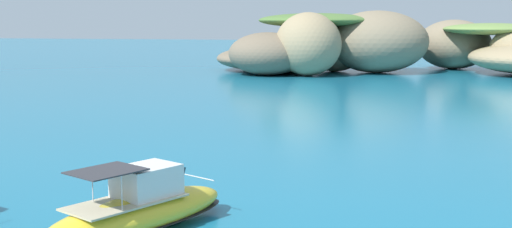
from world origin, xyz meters
name	(u,v)px	position (x,y,z in m)	size (l,w,h in m)	color
islet_large	(316,46)	(-4.31, 74.23, 3.34)	(30.61, 23.97, 7.73)	#84755B
islet_small	(509,51)	(19.42, 77.81, 2.76)	(25.60, 24.24, 6.60)	#9E8966
motorboat_yellow	(140,210)	(-3.08, 9.92, 0.70)	(5.25, 7.11, 2.19)	yellow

